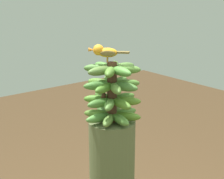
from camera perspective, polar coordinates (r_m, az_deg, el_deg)
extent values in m
cylinder|color=#4C2D1E|center=(1.58, 0.00, -0.49)|extent=(0.04, 0.04, 0.28)
ellipsoid|color=#578B39|center=(1.65, 2.06, -3.79)|extent=(0.05, 0.13, 0.04)
ellipsoid|color=#5A8033|center=(1.67, 0.55, -3.43)|extent=(0.11, 0.13, 0.04)
ellipsoid|color=#4C7C39|center=(1.67, -1.25, -3.52)|extent=(0.13, 0.05, 0.04)
ellipsoid|color=#58832F|center=(1.63, -2.38, -4.03)|extent=(0.13, 0.11, 0.04)
ellipsoid|color=#528E3C|center=(1.58, -2.15, -4.69)|extent=(0.05, 0.13, 0.04)
ellipsoid|color=#577D34|center=(1.55, -0.59, -5.10)|extent=(0.11, 0.13, 0.04)
ellipsoid|color=#528536|center=(1.56, 1.35, -4.98)|extent=(0.13, 0.05, 0.04)
ellipsoid|color=#5B8A2A|center=(1.60, 2.43, -4.43)|extent=(0.13, 0.11, 0.04)
ellipsoid|color=#518530|center=(1.62, 1.94, -1.33)|extent=(0.05, 0.13, 0.04)
ellipsoid|color=#548C2D|center=(1.65, 0.40, -1.05)|extent=(0.12, 0.12, 0.04)
ellipsoid|color=#4F8032|center=(1.64, -1.35, -1.16)|extent=(0.13, 0.05, 0.04)
ellipsoid|color=#518C2C|center=(1.60, -2.37, -1.62)|extent=(0.12, 0.12, 0.04)
ellipsoid|color=#4C8336|center=(1.55, -2.03, -2.19)|extent=(0.05, 0.13, 0.04)
ellipsoid|color=#5B8B3C|center=(1.52, -0.44, -2.52)|extent=(0.12, 0.12, 0.04)
ellipsoid|color=#58892E|center=(1.53, 1.44, -2.38)|extent=(0.13, 0.05, 0.04)
ellipsoid|color=#5D8D2B|center=(1.58, 2.41, -1.88)|extent=(0.12, 0.12, 0.04)
ellipsoid|color=#598A3B|center=(1.62, 1.20, 1.31)|extent=(0.08, 0.14, 0.04)
ellipsoid|color=#598937|center=(1.63, -0.54, 1.38)|extent=(0.14, 0.09, 0.04)
ellipsoid|color=#5B8D31|center=(1.60, -1.99, 1.11)|extent=(0.14, 0.08, 0.04)
ellipsoid|color=#4C8537|center=(1.55, -2.34, 0.64)|extent=(0.09, 0.14, 0.04)
ellipsoid|color=#50882C|center=(1.51, -1.28, 0.24)|extent=(0.08, 0.14, 0.04)
ellipsoid|color=#578134|center=(1.50, 0.59, 0.16)|extent=(0.14, 0.09, 0.04)
ellipsoid|color=#4D7F38|center=(1.53, 2.08, 0.46)|extent=(0.14, 0.08, 0.04)
ellipsoid|color=#588A36|center=(1.58, 2.29, 0.94)|extent=(0.09, 0.14, 0.04)
ellipsoid|color=#587A38|center=(1.51, -1.92, 3.09)|extent=(0.04, 0.13, 0.04)
ellipsoid|color=#507D2D|center=(1.49, -0.35, 2.88)|extent=(0.12, 0.12, 0.04)
ellipsoid|color=#518E39|center=(1.50, 1.44, 2.98)|extent=(0.13, 0.04, 0.04)
ellipsoid|color=#5C8D38|center=(1.54, 2.32, 3.33)|extent=(0.12, 0.12, 0.04)
ellipsoid|color=#568239|center=(1.59, 1.83, 3.70)|extent=(0.04, 0.13, 0.04)
ellipsoid|color=#588931|center=(1.61, 0.32, 3.89)|extent=(0.12, 0.12, 0.04)
ellipsoid|color=#4E8C38|center=(1.60, -1.36, 3.80)|extent=(0.13, 0.04, 0.04)
ellipsoid|color=#508138|center=(1.56, -2.30, 3.48)|extent=(0.12, 0.12, 0.04)
cone|color=#4C2D1E|center=(1.57, -1.37, -0.90)|extent=(0.04, 0.04, 0.06)
cylinder|color=#C68933|center=(1.56, -0.66, 5.05)|extent=(0.01, 0.01, 0.02)
cylinder|color=#C68933|center=(1.54, -0.82, 4.85)|extent=(0.01, 0.00, 0.02)
ellipsoid|color=orange|center=(1.54, -0.74, 6.10)|extent=(0.10, 0.10, 0.04)
ellipsoid|color=brown|center=(1.57, -0.45, 6.24)|extent=(0.06, 0.05, 0.03)
ellipsoid|color=brown|center=(1.52, -0.71, 5.94)|extent=(0.06, 0.05, 0.03)
cube|color=brown|center=(1.54, 1.85, 6.11)|extent=(0.06, 0.06, 0.01)
sphere|color=orange|center=(1.55, -2.24, 6.52)|extent=(0.05, 0.05, 0.05)
sphere|color=black|center=(1.53, -2.59, 6.54)|extent=(0.01, 0.01, 0.01)
cone|color=orange|center=(1.56, -3.38, 6.54)|extent=(0.03, 0.03, 0.02)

